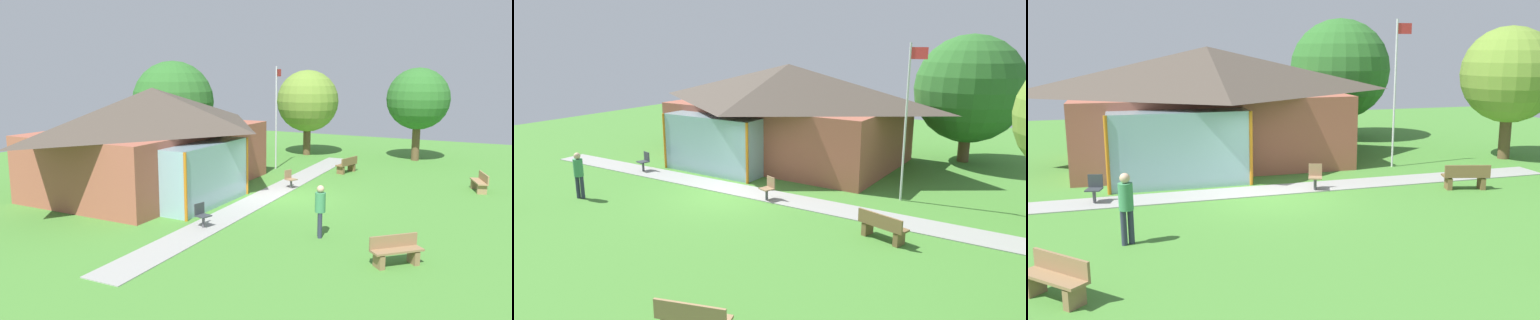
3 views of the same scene
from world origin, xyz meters
The scene contains 13 objects.
ground_plane centered at (0.00, 0.00, 0.00)m, with size 44.00×44.00×0.00m, color #478433.
pavilion centered at (-1.12, 6.09, 2.40)m, with size 11.28×8.36×4.63m.
footpath centered at (0.00, 0.82, 0.01)m, with size 20.81×1.30×0.03m, color #999993.
flagpole centered at (5.69, 3.13, 3.11)m, with size 0.64×0.08×5.64m.
bench_mid_right centered at (6.38, -0.75, 0.40)m, with size 1.56×0.80×0.84m.
bench_front_left centered at (-5.68, -5.89, 0.40)m, with size 1.36×1.38×0.84m.
bench_front_right centered at (5.00, -7.38, 0.40)m, with size 1.56×0.88×0.84m.
patio_chair_west centered at (-5.31, 0.80, 0.42)m, with size 0.54×0.54×0.86m.
patio_chair_lawn_spare centered at (1.57, 0.48, 0.42)m, with size 0.56×0.56×0.86m.
visitor_strolling_lawn centered at (-4.38, -3.17, 1.02)m, with size 0.34×0.34×1.74m.
tree_behind_pavilion_right centered at (6.29, 10.52, 3.49)m, with size 5.05×5.05×6.03m.
tree_east_hedge centered at (10.93, 3.38, 3.48)m, with size 3.94×3.94×5.47m.
tree_far_east centered at (12.00, -3.29, 3.72)m, with size 3.70×3.70×5.60m.
Camera 1 is at (-19.32, -8.56, 5.34)m, focal length 35.21 mm.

